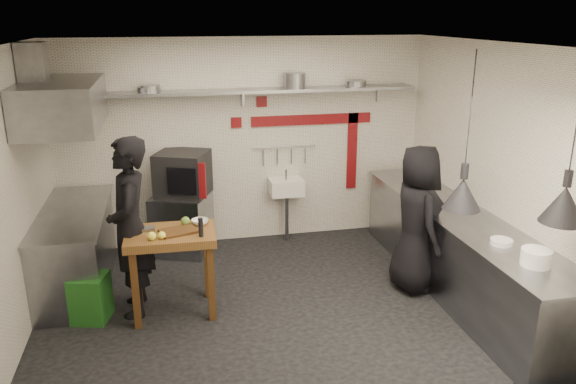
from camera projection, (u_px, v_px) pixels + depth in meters
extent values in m
plane|color=black|center=(274.00, 309.00, 6.13)|extent=(5.00, 5.00, 0.00)
plane|color=beige|center=(272.00, 45.00, 5.28)|extent=(5.00, 5.00, 0.00)
cube|color=white|center=(244.00, 142.00, 7.66)|extent=(5.00, 0.04, 2.80)
cube|color=white|center=(333.00, 277.00, 3.76)|extent=(5.00, 0.04, 2.80)
cube|color=white|center=(9.00, 203.00, 5.20)|extent=(0.04, 4.20, 2.80)
cube|color=white|center=(494.00, 172.00, 6.22)|extent=(0.04, 4.20, 2.80)
cube|color=maroon|center=(312.00, 120.00, 7.75)|extent=(1.70, 0.02, 0.14)
cube|color=maroon|center=(352.00, 151.00, 8.02)|extent=(0.14, 0.02, 1.10)
cube|color=maroon|center=(262.00, 102.00, 7.53)|extent=(0.14, 0.02, 0.14)
cube|color=maroon|center=(236.00, 123.00, 7.54)|extent=(0.14, 0.02, 0.14)
cube|color=slate|center=(245.00, 91.00, 7.28)|extent=(4.60, 0.34, 0.04)
cube|color=slate|center=(94.00, 102.00, 7.06)|extent=(0.04, 0.06, 0.24)
cube|color=slate|center=(243.00, 97.00, 7.45)|extent=(0.04, 0.06, 0.24)
cube|color=slate|center=(378.00, 93.00, 7.84)|extent=(0.04, 0.06, 0.24)
cylinder|color=slate|center=(150.00, 88.00, 7.01)|extent=(0.32, 0.32, 0.09)
cylinder|color=slate|center=(148.00, 89.00, 7.01)|extent=(0.31, 0.31, 0.07)
cylinder|color=slate|center=(295.00, 80.00, 7.38)|extent=(0.31, 0.31, 0.20)
cylinder|color=slate|center=(356.00, 83.00, 7.57)|extent=(0.36, 0.36, 0.08)
cube|color=slate|center=(182.00, 224.00, 7.49)|extent=(0.88, 0.85, 0.80)
cube|color=black|center=(183.00, 174.00, 7.29)|extent=(0.80, 0.77, 0.58)
cube|color=maroon|center=(185.00, 180.00, 7.03)|extent=(0.53, 0.24, 0.46)
cube|color=black|center=(182.00, 181.00, 6.97)|extent=(0.35, 0.16, 0.34)
cube|color=white|center=(286.00, 187.00, 7.80)|extent=(0.46, 0.34, 0.22)
cylinder|color=slate|center=(286.00, 174.00, 7.74)|extent=(0.03, 0.03, 0.14)
cylinder|color=slate|center=(287.00, 218.00, 7.89)|extent=(0.06, 0.06, 0.66)
cylinder|color=slate|center=(284.00, 147.00, 7.76)|extent=(0.90, 0.02, 0.02)
cube|color=slate|center=(458.00, 254.00, 6.44)|extent=(0.70, 3.80, 0.90)
cube|color=slate|center=(461.00, 216.00, 6.30)|extent=(0.76, 3.90, 0.03)
cylinder|color=white|center=(536.00, 258.00, 4.99)|extent=(0.30, 0.30, 0.15)
cylinder|color=white|center=(501.00, 242.00, 5.47)|extent=(0.27, 0.27, 0.05)
cube|color=slate|center=(76.00, 250.00, 6.54)|extent=(0.70, 1.90, 0.90)
cube|color=slate|center=(71.00, 213.00, 6.39)|extent=(0.76, 2.00, 0.03)
cube|color=slate|center=(63.00, 104.00, 6.03)|extent=(0.78, 1.60, 0.50)
cube|color=slate|center=(33.00, 67.00, 5.86)|extent=(0.28, 0.28, 0.50)
cube|color=#1E5E1C|center=(90.00, 298.00, 5.86)|extent=(0.43, 0.43, 0.50)
cube|color=#4E2F14|center=(179.00, 231.00, 5.80)|extent=(0.43, 0.36, 0.02)
cylinder|color=black|center=(201.00, 227.00, 5.66)|extent=(0.06, 0.06, 0.20)
sphere|color=#FFF442|center=(152.00, 236.00, 5.60)|extent=(0.10, 0.10, 0.09)
sphere|color=#FFF442|center=(162.00, 235.00, 5.62)|extent=(0.09, 0.09, 0.08)
sphere|color=olive|center=(185.00, 221.00, 5.97)|extent=(0.10, 0.10, 0.10)
cube|color=slate|center=(146.00, 229.00, 5.85)|extent=(0.19, 0.14, 0.03)
imported|color=white|center=(200.00, 222.00, 6.01)|extent=(0.19, 0.19, 0.06)
imported|color=black|center=(130.00, 228.00, 5.83)|extent=(0.48, 0.71, 1.92)
imported|color=black|center=(417.00, 219.00, 6.37)|extent=(0.54, 0.84, 1.71)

